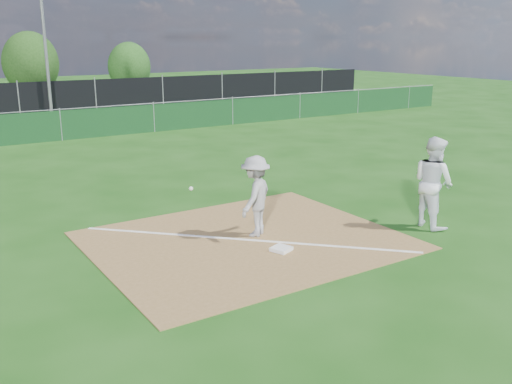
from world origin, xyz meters
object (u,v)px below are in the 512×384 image
(light_pole, at_px, (45,38))
(runner, at_px, (433,182))
(first_base, at_px, (281,249))
(tree_mid, at_px, (31,63))
(car_right, at_px, (106,92))
(play_at_first, at_px, (255,196))
(tree_right, at_px, (129,67))

(light_pole, distance_m, runner, 23.41)
(first_base, xyz_separation_m, tree_mid, (2.79, 33.77, 2.23))
(first_base, bearing_deg, tree_mid, 85.28)
(car_right, bearing_deg, runner, 167.01)
(play_at_first, distance_m, runner, 3.90)
(runner, bearing_deg, car_right, 3.38)
(play_at_first, bearing_deg, tree_right, 73.42)
(play_at_first, height_order, tree_mid, tree_mid)
(light_pole, bearing_deg, tree_mid, 82.15)
(first_base, relative_size, tree_right, 0.09)
(car_right, relative_size, tree_mid, 0.99)
(tree_mid, bearing_deg, first_base, -94.72)
(first_base, distance_m, runner, 3.81)
(light_pole, relative_size, first_base, 23.35)
(runner, height_order, car_right, runner)
(first_base, height_order, tree_right, tree_right)
(first_base, height_order, play_at_first, play_at_first)
(light_pole, bearing_deg, first_base, -93.16)
(play_at_first, bearing_deg, first_base, -94.48)
(light_pole, xyz_separation_m, runner, (2.41, -23.09, -3.00))
(light_pole, height_order, car_right, light_pole)
(play_at_first, height_order, car_right, play_at_first)
(play_at_first, relative_size, runner, 1.12)
(light_pole, distance_m, first_base, 22.96)
(tree_mid, xyz_separation_m, tree_right, (6.79, -0.83, -0.38))
(car_right, xyz_separation_m, tree_right, (3.62, 5.16, 1.26))
(tree_mid, bearing_deg, runner, -88.55)
(runner, distance_m, car_right, 28.38)
(play_at_first, bearing_deg, car_right, 77.60)
(tree_mid, distance_m, tree_right, 6.85)
(runner, height_order, tree_right, tree_right)
(tree_right, bearing_deg, tree_mid, 173.01)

